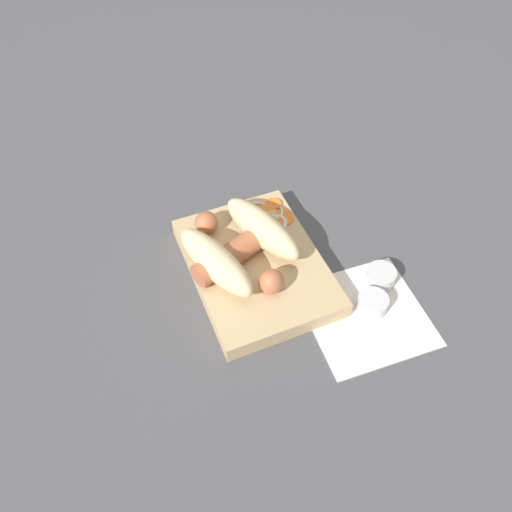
{
  "coord_description": "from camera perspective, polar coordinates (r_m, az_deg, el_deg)",
  "views": [
    {
      "loc": [
        -0.41,
        0.17,
        0.58
      ],
      "look_at": [
        0.0,
        0.0,
        0.04
      ],
      "focal_mm": 35.0,
      "sensor_mm": 36.0,
      "label": 1
    }
  ],
  "objects": [
    {
      "name": "condiment_cup_near",
      "position": [
        0.7,
        13.12,
        -5.41
      ],
      "size": [
        0.04,
        0.04,
        0.03
      ],
      "color": "silver",
      "rests_on": "ground_plane"
    },
    {
      "name": "food_tray",
      "position": [
        0.72,
        0.0,
        -1.2
      ],
      "size": [
        0.24,
        0.18,
        0.03
      ],
      "color": "tan",
      "rests_on": "ground_plane"
    },
    {
      "name": "bread_roll",
      "position": [
        0.69,
        -1.94,
        1.39
      ],
      "size": [
        0.18,
        0.17,
        0.05
      ],
      "color": "beige",
      "rests_on": "food_tray"
    },
    {
      "name": "sausage",
      "position": [
        0.7,
        -2.1,
        0.64
      ],
      "size": [
        0.17,
        0.15,
        0.03
      ],
      "color": "#B26642",
      "rests_on": "food_tray"
    },
    {
      "name": "pickled_veggies",
      "position": [
        0.77,
        1.66,
        4.83
      ],
      "size": [
        0.07,
        0.07,
        0.01
      ],
      "color": "orange",
      "rests_on": "food_tray"
    },
    {
      "name": "condiment_cup_far",
      "position": [
        0.73,
        14.01,
        -2.38
      ],
      "size": [
        0.04,
        0.04,
        0.03
      ],
      "color": "silver",
      "rests_on": "ground_plane"
    },
    {
      "name": "napkin",
      "position": [
        0.7,
        12.41,
        -6.49
      ],
      "size": [
        0.17,
        0.17,
        0.0
      ],
      "color": "white",
      "rests_on": "ground_plane"
    },
    {
      "name": "ground_plane",
      "position": [
        0.73,
        0.0,
        -1.87
      ],
      "size": [
        3.0,
        3.0,
        0.0
      ],
      "primitive_type": "plane",
      "color": "#4C4C51"
    }
  ]
}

